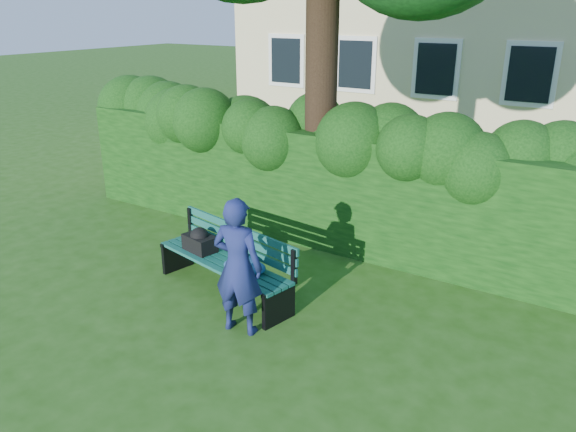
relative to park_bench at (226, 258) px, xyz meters
The scene contains 4 objects.
ground 0.72m from the park_bench, 16.28° to the left, with size 80.00×80.00×0.00m, color #224E11.
hedge 2.43m from the park_bench, 78.12° to the left, with size 10.00×1.00×1.80m.
park_bench is the anchor object (origin of this frame).
man_reading 1.01m from the park_bench, 42.63° to the right, with size 0.60×0.39×1.64m, color navy.
Camera 1 is at (3.76, -5.34, 3.57)m, focal length 35.00 mm.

